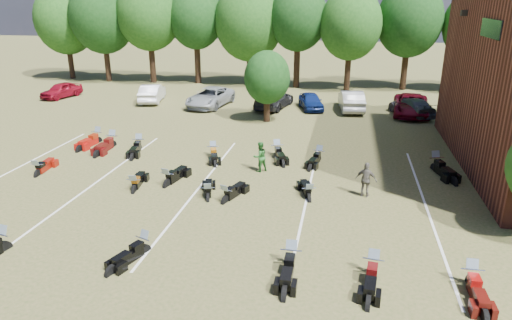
% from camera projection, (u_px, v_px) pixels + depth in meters
% --- Properties ---
extents(ground, '(160.00, 160.00, 0.00)m').
position_uv_depth(ground, '(249.00, 224.00, 17.71)').
color(ground, brown).
rests_on(ground, ground).
extents(car_0, '(2.41, 4.12, 1.32)m').
position_uv_depth(car_0, '(61.00, 90.00, 39.75)').
color(car_0, maroon).
rests_on(car_0, ground).
extents(car_1, '(2.48, 4.69, 1.47)m').
position_uv_depth(car_1, '(152.00, 93.00, 38.20)').
color(car_1, silver).
rests_on(car_1, ground).
extents(car_2, '(3.18, 5.62, 1.48)m').
position_uv_depth(car_2, '(210.00, 97.00, 36.56)').
color(car_2, gray).
rests_on(car_2, ground).
extents(car_3, '(2.93, 5.27, 1.45)m').
position_uv_depth(car_3, '(274.00, 99.00, 35.99)').
color(car_3, black).
rests_on(car_3, ground).
extents(car_4, '(2.52, 4.02, 1.28)m').
position_uv_depth(car_4, '(311.00, 101.00, 35.67)').
color(car_4, navy).
rests_on(car_4, ground).
extents(car_5, '(2.16, 4.90, 1.56)m').
position_uv_depth(car_5, '(351.00, 100.00, 35.24)').
color(car_5, '#A6A7A2').
rests_on(car_5, ground).
extents(car_6, '(2.90, 5.58, 1.50)m').
position_uv_depth(car_6, '(411.00, 105.00, 33.85)').
color(car_6, '#5C0514').
rests_on(car_6, ground).
extents(car_7, '(3.46, 4.97, 1.34)m').
position_uv_depth(car_7, '(412.00, 107.00, 33.63)').
color(car_7, '#39393F').
rests_on(car_7, ground).
extents(person_green, '(0.95, 0.93, 1.55)m').
position_uv_depth(person_green, '(260.00, 157.00, 22.83)').
color(person_green, '#245F23').
rests_on(person_green, ground).
extents(person_grey, '(1.00, 0.63, 1.58)m').
position_uv_depth(person_grey, '(366.00, 180.00, 19.90)').
color(person_grey, '#5A554D').
rests_on(person_grey, ground).
extents(motorcycle_2, '(1.10, 2.41, 1.30)m').
position_uv_depth(motorcycle_2, '(4.00, 251.00, 15.84)').
color(motorcycle_2, black).
rests_on(motorcycle_2, ground).
extents(motorcycle_3, '(1.28, 2.14, 1.14)m').
position_uv_depth(motorcycle_3, '(144.00, 253.00, 15.71)').
color(motorcycle_3, black).
rests_on(motorcycle_3, ground).
extents(motorcycle_4, '(0.74, 2.26, 1.26)m').
position_uv_depth(motorcycle_4, '(291.00, 266.00, 14.91)').
color(motorcycle_4, black).
rests_on(motorcycle_4, ground).
extents(motorcycle_5, '(0.94, 2.26, 1.23)m').
position_uv_depth(motorcycle_5, '(372.00, 276.00, 14.42)').
color(motorcycle_5, black).
rests_on(motorcycle_5, ground).
extents(motorcycle_6, '(0.72, 2.21, 1.23)m').
position_uv_depth(motorcycle_6, '(469.00, 286.00, 13.89)').
color(motorcycle_6, '#420C09').
rests_on(motorcycle_6, ground).
extents(motorcycle_7, '(0.91, 2.17, 1.18)m').
position_uv_depth(motorcycle_7, '(38.00, 176.00, 22.51)').
color(motorcycle_7, maroon).
rests_on(motorcycle_7, ground).
extents(motorcycle_8, '(0.98, 2.16, 1.16)m').
position_uv_depth(motorcycle_8, '(134.00, 191.00, 20.67)').
color(motorcycle_8, black).
rests_on(motorcycle_8, ground).
extents(motorcycle_9, '(1.13, 2.10, 1.12)m').
position_uv_depth(motorcycle_9, '(208.00, 199.00, 19.84)').
color(motorcycle_9, black).
rests_on(motorcycle_9, ground).
extents(motorcycle_10, '(1.17, 2.37, 1.27)m').
position_uv_depth(motorcycle_10, '(168.00, 186.00, 21.28)').
color(motorcycle_10, black).
rests_on(motorcycle_10, ground).
extents(motorcycle_11, '(1.30, 2.19, 1.16)m').
position_uv_depth(motorcycle_11, '(226.00, 202.00, 19.59)').
color(motorcycle_11, black).
rests_on(motorcycle_11, ground).
extents(motorcycle_13, '(1.17, 2.10, 1.12)m').
position_uv_depth(motorcycle_13, '(309.00, 200.00, 19.80)').
color(motorcycle_13, black).
rests_on(motorcycle_13, ground).
extents(motorcycle_14, '(0.81, 2.50, 1.39)m').
position_uv_depth(motorcycle_14, '(113.00, 147.00, 26.84)').
color(motorcycle_14, '#470A0A').
rests_on(motorcycle_14, ground).
extents(motorcycle_15, '(1.00, 2.47, 1.34)m').
position_uv_depth(motorcycle_15, '(98.00, 143.00, 27.62)').
color(motorcycle_15, '#9B0F0B').
rests_on(motorcycle_15, ground).
extents(motorcycle_16, '(1.19, 2.41, 1.28)m').
position_uv_depth(motorcycle_16, '(139.00, 150.00, 26.32)').
color(motorcycle_16, black).
rests_on(motorcycle_16, ground).
extents(motorcycle_17, '(1.36, 2.24, 1.19)m').
position_uv_depth(motorcycle_17, '(213.00, 156.00, 25.22)').
color(motorcycle_17, black).
rests_on(motorcycle_17, ground).
extents(motorcycle_18, '(1.45, 2.41, 1.28)m').
position_uv_depth(motorcycle_18, '(277.00, 156.00, 25.32)').
color(motorcycle_18, black).
rests_on(motorcycle_18, ground).
extents(motorcycle_19, '(1.11, 2.21, 1.18)m').
position_uv_depth(motorcycle_19, '(318.00, 161.00, 24.53)').
color(motorcycle_19, black).
rests_on(motorcycle_19, ground).
extents(motorcycle_20, '(1.53, 2.63, 1.40)m').
position_uv_depth(motorcycle_20, '(435.00, 170.00, 23.18)').
color(motorcycle_20, black).
rests_on(motorcycle_20, ground).
extents(tree_line, '(56.00, 6.00, 9.79)m').
position_uv_depth(tree_line, '(303.00, 20.00, 42.55)').
color(tree_line, black).
rests_on(tree_line, ground).
extents(young_tree_midfield, '(3.20, 3.20, 4.70)m').
position_uv_depth(young_tree_midfield, '(267.00, 78.00, 31.35)').
color(young_tree_midfield, black).
rests_on(young_tree_midfield, ground).
extents(parking_lines, '(20.10, 14.00, 0.01)m').
position_uv_depth(parking_lines, '(199.00, 188.00, 21.03)').
color(parking_lines, silver).
rests_on(parking_lines, ground).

